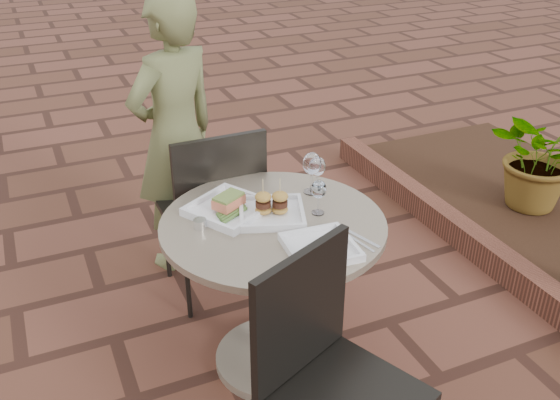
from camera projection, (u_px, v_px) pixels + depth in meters
name	position (u px, v px, depth m)	size (l,w,h in m)	color
ground	(228.00, 371.00, 2.76)	(60.00, 60.00, 0.00)	#582E22
cafe_table	(273.00, 273.00, 2.58)	(0.90, 0.90, 0.73)	gray
chair_far	(215.00, 203.00, 2.97)	(0.44, 0.44, 0.93)	black
chair_near	(325.00, 363.00, 2.02)	(0.58, 0.58, 0.93)	black
diner	(175.00, 136.00, 3.20)	(0.54, 0.35, 1.48)	brown
plate_salmon	(229.00, 207.00, 2.52)	(0.39, 0.39, 0.08)	white
plate_sliders	(272.00, 209.00, 2.49)	(0.33, 0.33, 0.17)	white
plate_tuna	(321.00, 247.00, 2.27)	(0.26, 0.26, 0.03)	white
wine_glass_right	(319.00, 190.00, 2.47)	(0.06, 0.06, 0.15)	white
wine_glass_mid	(312.00, 165.00, 2.62)	(0.08, 0.08, 0.18)	white
wine_glass_far	(318.00, 167.00, 2.64)	(0.07, 0.07, 0.16)	white
steel_ramekin	(200.00, 224.00, 2.41)	(0.05, 0.05, 0.04)	silver
cutlery_set	(354.00, 239.00, 2.34)	(0.10, 0.22, 0.00)	silver
planter_curb	(477.00, 245.00, 3.53)	(0.12, 3.00, 0.15)	brown
potted_plant_a	(540.00, 154.00, 3.82)	(0.63, 0.54, 0.69)	#33662D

